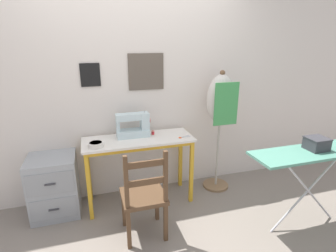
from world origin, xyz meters
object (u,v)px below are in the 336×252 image
at_px(filing_cabinet, 54,185).
at_px(dress_form, 221,105).
at_px(ironing_board, 315,155).
at_px(thread_spool_near_machine, 153,133).
at_px(wooden_chair, 144,197).
at_px(scissors, 183,137).
at_px(sewing_machine, 135,126).
at_px(storage_box, 317,144).
at_px(fabric_bowl, 96,144).

height_order(filing_cabinet, dress_form, dress_form).
bearing_deg(ironing_board, thread_spool_near_machine, 142.92).
distance_m(wooden_chair, ironing_board, 1.63).
relative_size(scissors, wooden_chair, 0.16).
relative_size(sewing_machine, scissors, 2.60).
xyz_separation_m(dress_form, storage_box, (0.52, -0.91, -0.19)).
bearing_deg(dress_form, thread_spool_near_machine, 176.13).
relative_size(sewing_machine, storage_box, 1.98).
distance_m(filing_cabinet, dress_form, 2.04).
bearing_deg(fabric_bowl, storage_box, -21.58).
height_order(scissors, storage_box, storage_box).
relative_size(thread_spool_near_machine, filing_cabinet, 0.07).
bearing_deg(wooden_chair, filing_cabinet, 143.01).
bearing_deg(scissors, filing_cabinet, 173.74).
relative_size(scissors, ironing_board, 0.12).
relative_size(thread_spool_near_machine, storage_box, 0.23).
distance_m(sewing_machine, scissors, 0.55).
relative_size(wooden_chair, ironing_board, 0.73).
bearing_deg(thread_spool_near_machine, filing_cabinet, -178.29).
bearing_deg(filing_cabinet, sewing_machine, 2.37).
xyz_separation_m(wooden_chair, dress_form, (1.06, 0.61, 0.65)).
bearing_deg(scissors, wooden_chair, -138.64).
bearing_deg(scissors, sewing_machine, 159.24).
xyz_separation_m(thread_spool_near_machine, wooden_chair, (-0.25, -0.66, -0.37)).
relative_size(sewing_machine, ironing_board, 0.30).
xyz_separation_m(sewing_machine, storage_box, (1.53, -0.97, -0.02)).
distance_m(sewing_machine, dress_form, 1.03).
height_order(sewing_machine, thread_spool_near_machine, sewing_machine).
relative_size(filing_cabinet, ironing_board, 0.52).
xyz_separation_m(wooden_chair, storage_box, (1.58, -0.30, 0.46)).
relative_size(fabric_bowl, wooden_chair, 0.17).
distance_m(thread_spool_near_machine, storage_box, 1.65).
xyz_separation_m(sewing_machine, ironing_board, (1.51, -0.99, -0.12)).
bearing_deg(dress_form, ironing_board, -61.78).
height_order(scissors, dress_form, dress_form).
bearing_deg(thread_spool_near_machine, wooden_chair, -110.91).
bearing_deg(fabric_bowl, ironing_board, -22.32).
height_order(thread_spool_near_machine, filing_cabinet, thread_spool_near_machine).
xyz_separation_m(fabric_bowl, ironing_board, (1.94, -0.80, -0.02)).
relative_size(scissors, dress_form, 0.10).
distance_m(ironing_board, storage_box, 0.11).
relative_size(scissors, filing_cabinet, 0.22).
bearing_deg(ironing_board, dress_form, 118.22).
xyz_separation_m(fabric_bowl, filing_cabinet, (-0.46, 0.16, -0.48)).
bearing_deg(sewing_machine, thread_spool_near_machine, -1.14).
bearing_deg(sewing_machine, filing_cabinet, -177.63).
height_order(sewing_machine, fabric_bowl, sewing_machine).
bearing_deg(filing_cabinet, dress_form, -0.66).
height_order(wooden_chair, ironing_board, wooden_chair).
xyz_separation_m(scissors, wooden_chair, (-0.55, -0.48, -0.35)).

